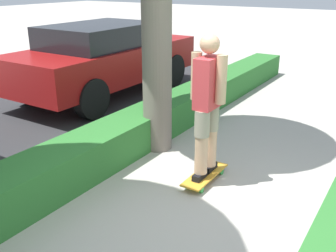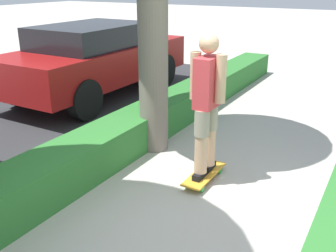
# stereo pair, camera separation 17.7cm
# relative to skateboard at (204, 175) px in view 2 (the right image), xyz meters

# --- Properties ---
(ground_plane) EXTENTS (60.00, 60.00, 0.00)m
(ground_plane) POSITION_rel_skateboard_xyz_m (-0.54, -0.29, -0.07)
(ground_plane) COLOR #ADA89E
(hedge_row) EXTENTS (12.95, 0.60, 0.48)m
(hedge_row) POSITION_rel_skateboard_xyz_m (-0.54, 1.31, 0.16)
(hedge_row) COLOR #2D702D
(hedge_row) RESTS_ON ground_plane
(skateboard) EXTENTS (0.77, 0.24, 0.09)m
(skateboard) POSITION_rel_skateboard_xyz_m (0.00, 0.00, 0.00)
(skateboard) COLOR gold
(skateboard) RESTS_ON ground_plane
(skater_person) EXTENTS (0.49, 0.42, 1.63)m
(skater_person) POSITION_rel_skateboard_xyz_m (0.00, 0.00, 0.88)
(skater_person) COLOR black
(skater_person) RESTS_ON skateboard
(parked_car_middle) EXTENTS (4.20, 1.78, 1.43)m
(parked_car_middle) POSITION_rel_skateboard_xyz_m (2.23, 3.43, 0.70)
(parked_car_middle) COLOR maroon
(parked_car_middle) RESTS_ON ground_plane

